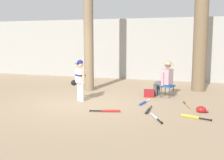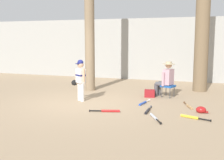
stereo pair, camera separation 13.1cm
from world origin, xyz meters
name	(u,v)px [view 1 (the left image)]	position (x,y,z in m)	size (l,w,h in m)	color
ground_plane	(84,103)	(0.00, 0.00, 0.00)	(60.00, 60.00, 0.00)	#9E8466
concrete_back_wall	(131,49)	(0.00, 5.77, 1.46)	(18.00, 0.36, 2.93)	#9E9E99
tree_near_player	(88,23)	(-0.71, 2.10, 2.54)	(0.51, 0.51, 5.59)	#7F6B51
tree_behind_spectator	(201,24)	(3.26, 3.30, 2.48)	(0.69, 0.69, 5.62)	brown
young_ballplayer	(80,78)	(-0.26, 0.28, 0.74)	(0.59, 0.40, 1.31)	white
folding_stool	(167,86)	(2.29, 1.74, 0.36)	(0.51, 0.51, 0.41)	#194C9E
seated_spectator	(165,78)	(2.20, 1.77, 0.64)	(0.68, 0.54, 1.20)	#47474C
handbag_beside_stool	(149,93)	(1.71, 1.52, 0.13)	(0.34, 0.18, 0.26)	maroon
bat_black_composite	(148,110)	(2.05, -0.39, 0.03)	(0.07, 0.81, 0.07)	black
bat_aluminum_silver	(155,117)	(2.34, -0.99, 0.03)	(0.43, 0.75, 0.07)	#B7BCC6
bat_yellow_trainer	(192,117)	(3.21, -0.69, 0.03)	(0.74, 0.31, 0.07)	yellow
bat_blue_youth	(143,103)	(1.74, 0.48, 0.03)	(0.20, 0.76, 0.07)	#2347AD
bat_red_barrel	(109,111)	(1.06, -0.77, 0.03)	(0.81, 0.29, 0.07)	red
bat_wood_tan	(189,106)	(3.06, 0.50, 0.03)	(0.32, 0.74, 0.07)	tan
batting_helmet_red	(201,109)	(3.41, -0.03, 0.08)	(0.32, 0.24, 0.18)	#A81919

